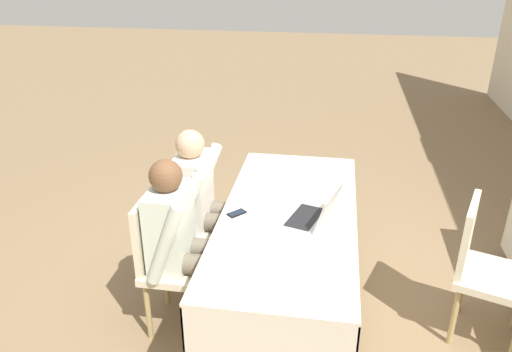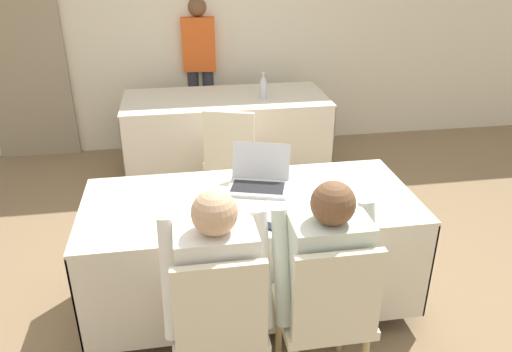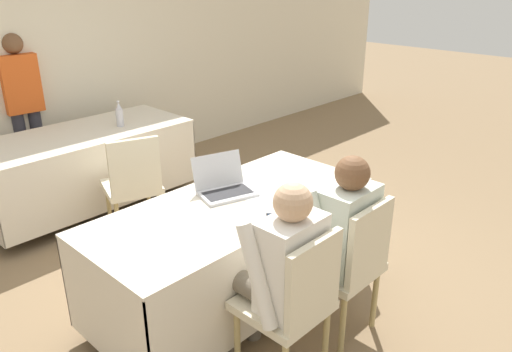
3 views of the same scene
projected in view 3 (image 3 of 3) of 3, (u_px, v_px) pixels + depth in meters
ground_plane at (234, 301)px, 3.47m from camera, size 24.00×24.00×0.00m
wall_back at (26, 58)px, 4.76m from camera, size 12.00×0.06×2.70m
conference_table_near at (232, 227)px, 3.25m from camera, size 1.94×0.86×0.75m
conference_table_far at (84, 150)px, 4.62m from camera, size 1.94×0.86×0.75m
laptop at (225, 187)px, 3.31m from camera, size 0.43×0.39×0.24m
cell_phone at (277, 216)px, 3.01m from camera, size 0.13×0.13×0.01m
paper_beside_laptop at (209, 236)px, 2.79m from camera, size 0.29×0.35×0.00m
paper_centre_table at (291, 200)px, 3.22m from camera, size 0.26×0.33×0.00m
paper_left_edge at (247, 193)px, 3.33m from camera, size 0.29×0.35×0.00m
water_bottle at (119, 115)px, 4.68m from camera, size 0.07×0.07×0.25m
chair_near_left at (294, 301)px, 2.63m from camera, size 0.44×0.44×0.93m
chair_near_right at (349, 262)px, 2.97m from camera, size 0.44×0.44×0.93m
chair_far_spare at (133, 182)px, 4.08m from camera, size 0.56×0.56×0.93m
person_checkered_shirt at (279, 267)px, 2.64m from camera, size 0.50×0.52×1.19m
person_white_shirt at (336, 233)px, 2.98m from camera, size 0.50×0.52×1.19m
person_red_shirt at (24, 105)px, 4.83m from camera, size 0.35×0.23×1.59m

